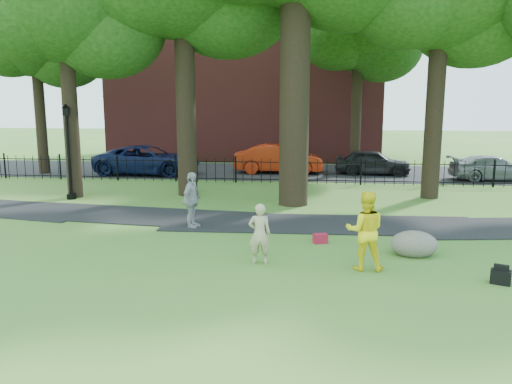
# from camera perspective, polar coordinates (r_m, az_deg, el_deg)

# --- Properties ---
(ground) EXTENTS (120.00, 120.00, 0.00)m
(ground) POSITION_cam_1_polar(r_m,az_deg,el_deg) (12.42, 2.92, -7.90)
(ground) COLOR #327027
(ground) RESTS_ON ground
(footpath) EXTENTS (36.07, 3.85, 0.03)m
(footpath) POSITION_cam_1_polar(r_m,az_deg,el_deg) (16.15, 7.36, -3.69)
(footpath) COLOR black
(footpath) RESTS_ON ground
(street) EXTENTS (80.00, 7.00, 0.02)m
(street) POSITION_cam_1_polar(r_m,az_deg,el_deg) (28.06, 5.01, 2.27)
(street) COLOR black
(street) RESTS_ON ground
(iron_fence) EXTENTS (44.00, 0.04, 1.20)m
(iron_fence) POSITION_cam_1_polar(r_m,az_deg,el_deg) (24.01, 4.76, 2.38)
(iron_fence) COLOR black
(iron_fence) RESTS_ON ground
(brick_building) EXTENTS (18.00, 8.00, 12.00)m
(brick_building) POSITION_cam_1_polar(r_m,az_deg,el_deg) (36.15, -1.00, 13.61)
(brick_building) COLOR maroon
(brick_building) RESTS_ON ground
(woman) EXTENTS (0.58, 0.41, 1.48)m
(woman) POSITION_cam_1_polar(r_m,az_deg,el_deg) (12.05, 0.41, -4.77)
(woman) COLOR tan
(woman) RESTS_ON ground
(man) EXTENTS (0.91, 0.72, 1.86)m
(man) POSITION_cam_1_polar(r_m,az_deg,el_deg) (11.85, 12.36, -4.33)
(man) COLOR yellow
(man) RESTS_ON ground
(pedestrian) EXTENTS (0.65, 1.10, 1.75)m
(pedestrian) POSITION_cam_1_polar(r_m,az_deg,el_deg) (15.52, -7.36, -0.95)
(pedestrian) COLOR #9F9EA3
(pedestrian) RESTS_ON ground
(boulder) EXTENTS (1.38, 1.17, 0.69)m
(boulder) POSITION_cam_1_polar(r_m,az_deg,el_deg) (13.40, 17.61, -5.47)
(boulder) COLOR slate
(boulder) RESTS_ON ground
(lamppost) EXTENTS (0.38, 0.38, 3.81)m
(lamppost) POSITION_cam_1_polar(r_m,az_deg,el_deg) (21.28, -20.63, 4.19)
(lamppost) COLOR black
(lamppost) RESTS_ON ground
(backpack) EXTENTS (0.47, 0.39, 0.31)m
(backpack) POSITION_cam_1_polar(r_m,az_deg,el_deg) (12.09, 26.17, -8.71)
(backpack) COLOR black
(backpack) RESTS_ON ground
(red_bag) EXTENTS (0.43, 0.34, 0.26)m
(red_bag) POSITION_cam_1_polar(r_m,az_deg,el_deg) (14.02, 7.35, -5.29)
(red_bag) COLOR maroon
(red_bag) RESTS_ON ground
(red_sedan) EXTENTS (4.89, 1.88, 1.59)m
(red_sedan) POSITION_cam_1_polar(r_m,az_deg,el_deg) (27.52, 2.63, 3.81)
(red_sedan) COLOR #A5240C
(red_sedan) RESTS_ON ground
(navy_van) EXTENTS (5.67, 2.71, 1.56)m
(navy_van) POSITION_cam_1_polar(r_m,az_deg,el_deg) (27.61, -12.30, 3.58)
(navy_van) COLOR #0C153C
(navy_van) RESTS_ON ground
(grey_car) EXTENTS (4.10, 1.90, 1.36)m
(grey_car) POSITION_cam_1_polar(r_m,az_deg,el_deg) (27.65, 13.19, 3.34)
(grey_car) COLOR black
(grey_car) RESTS_ON ground
(silver_car) EXTENTS (4.40, 2.15, 1.23)m
(silver_car) POSITION_cam_1_polar(r_m,az_deg,el_deg) (27.64, 25.47, 2.48)
(silver_car) COLOR gray
(silver_car) RESTS_ON ground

